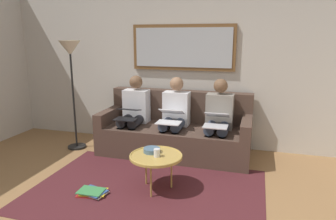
% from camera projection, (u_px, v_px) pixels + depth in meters
% --- Properties ---
extents(wall_rear, '(6.00, 0.12, 2.60)m').
position_uv_depth(wall_rear, '(184.00, 63.00, 4.84)').
color(wall_rear, beige).
rests_on(wall_rear, ground_plane).
extents(area_rug, '(2.60, 1.80, 0.01)m').
position_uv_depth(area_rug, '(147.00, 190.00, 3.51)').
color(area_rug, '#4C1E23').
rests_on(area_rug, ground_plane).
extents(couch, '(2.20, 0.90, 0.90)m').
position_uv_depth(couch, '(176.00, 132.00, 4.62)').
color(couch, '#4C382D').
rests_on(couch, ground_plane).
extents(framed_mirror, '(1.61, 0.05, 0.69)m').
position_uv_depth(framed_mirror, '(183.00, 48.00, 4.69)').
color(framed_mirror, brown).
extents(coffee_table, '(0.60, 0.60, 0.43)m').
position_uv_depth(coffee_table, '(156.00, 156.00, 3.43)').
color(coffee_table, tan).
rests_on(coffee_table, ground_plane).
extents(cup, '(0.07, 0.07, 0.09)m').
position_uv_depth(cup, '(157.00, 153.00, 3.39)').
color(cup, silver).
rests_on(cup, coffee_table).
extents(bowl, '(0.19, 0.19, 0.05)m').
position_uv_depth(bowl, '(152.00, 150.00, 3.52)').
color(bowl, slate).
rests_on(bowl, coffee_table).
extents(person_left, '(0.38, 0.58, 1.14)m').
position_uv_depth(person_left, '(219.00, 117.00, 4.31)').
color(person_left, gray).
rests_on(person_left, couch).
extents(laptop_silver, '(0.32, 0.40, 0.17)m').
position_uv_depth(laptop_silver, '(217.00, 120.00, 4.09)').
color(laptop_silver, silver).
extents(person_middle, '(0.38, 0.58, 1.14)m').
position_uv_depth(person_middle, '(175.00, 114.00, 4.49)').
color(person_middle, silver).
rests_on(person_middle, couch).
extents(laptop_white, '(0.33, 0.40, 0.18)m').
position_uv_depth(laptop_white, '(170.00, 116.00, 4.27)').
color(laptop_white, white).
extents(person_right, '(0.38, 0.58, 1.14)m').
position_uv_depth(person_right, '(134.00, 111.00, 4.66)').
color(person_right, silver).
rests_on(person_right, couch).
extents(laptop_black, '(0.31, 0.35, 0.15)m').
position_uv_depth(laptop_black, '(127.00, 114.00, 4.42)').
color(laptop_black, black).
extents(magazine_stack, '(0.34, 0.26, 0.05)m').
position_uv_depth(magazine_stack, '(93.00, 192.00, 3.40)').
color(magazine_stack, red).
rests_on(magazine_stack, ground_plane).
extents(standing_lamp, '(0.32, 0.32, 1.66)m').
position_uv_depth(standing_lamp, '(71.00, 60.00, 4.55)').
color(standing_lamp, black).
rests_on(standing_lamp, ground_plane).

